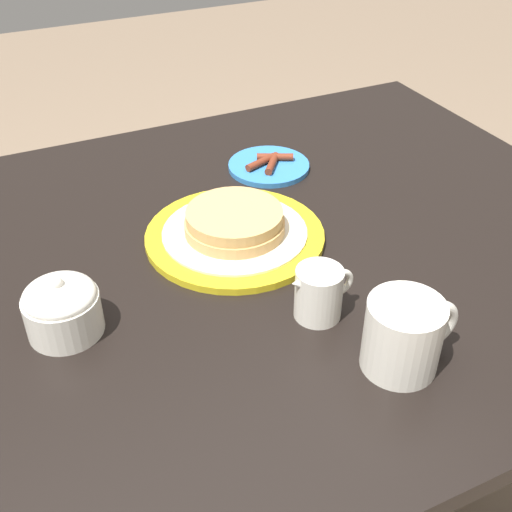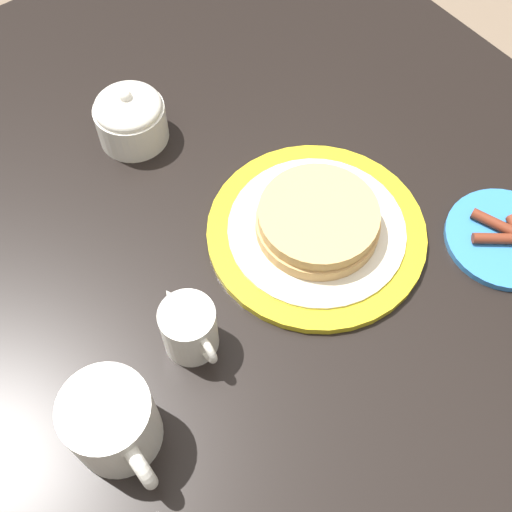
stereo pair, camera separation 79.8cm
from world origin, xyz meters
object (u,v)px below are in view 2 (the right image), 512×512
side_plate_bacon (504,238)px  coffee_mug (114,424)px  creamer_pitcher (189,328)px  pancake_plate (317,227)px  sugar_bowl (130,117)px

side_plate_bacon → coffee_mug: bearing=-98.4°
coffee_mug → side_plate_bacon: bearing=81.6°
creamer_pitcher → pancake_plate: bearing=97.3°
pancake_plate → sugar_bowl: size_ratio=2.87×
coffee_mug → creamer_pitcher: 0.13m
creamer_pitcher → sugar_bowl: size_ratio=0.99×
side_plate_bacon → sugar_bowl: 0.53m
coffee_mug → creamer_pitcher: coffee_mug is taller
side_plate_bacon → creamer_pitcher: creamer_pitcher is taller
coffee_mug → sugar_bowl: size_ratio=1.30×
side_plate_bacon → sugar_bowl: bearing=-146.8°
pancake_plate → sugar_bowl: (-0.29, -0.10, 0.02)m
pancake_plate → side_plate_bacon: (0.15, 0.19, -0.01)m
pancake_plate → sugar_bowl: bearing=-160.8°
pancake_plate → side_plate_bacon: 0.25m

